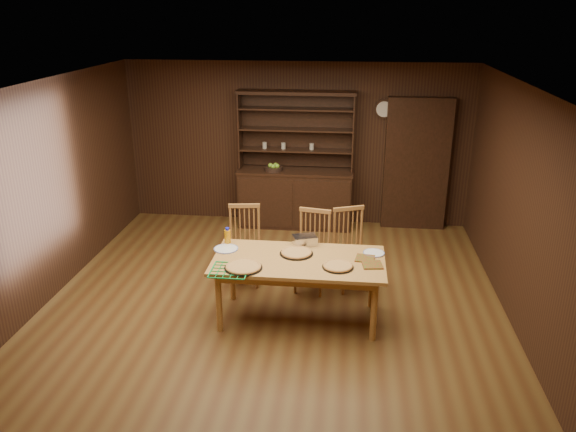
# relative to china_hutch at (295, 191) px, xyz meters

# --- Properties ---
(floor) EXTENTS (6.00, 6.00, 0.00)m
(floor) POSITION_rel_china_hutch_xyz_m (0.00, -2.75, -0.60)
(floor) COLOR brown
(floor) RESTS_ON ground
(room_shell) EXTENTS (6.00, 6.00, 6.00)m
(room_shell) POSITION_rel_china_hutch_xyz_m (0.00, -2.75, 0.98)
(room_shell) COLOR white
(room_shell) RESTS_ON floor
(china_hutch) EXTENTS (1.84, 0.52, 2.17)m
(china_hutch) POSITION_rel_china_hutch_xyz_m (0.00, 0.00, 0.00)
(china_hutch) COLOR #321910
(china_hutch) RESTS_ON floor
(doorway) EXTENTS (1.00, 0.18, 2.10)m
(doorway) POSITION_rel_china_hutch_xyz_m (1.90, 0.15, 0.45)
(doorway) COLOR #321910
(doorway) RESTS_ON floor
(wall_clock) EXTENTS (0.30, 0.05, 0.30)m
(wall_clock) POSITION_rel_china_hutch_xyz_m (1.35, 0.20, 1.30)
(wall_clock) COLOR #321910
(wall_clock) RESTS_ON room_shell
(dining_table) EXTENTS (1.91, 0.96, 0.75)m
(dining_table) POSITION_rel_china_hutch_xyz_m (0.33, -2.92, 0.07)
(dining_table) COLOR #C88D45
(dining_table) RESTS_ON floor
(chair_left) EXTENTS (0.48, 0.46, 1.03)m
(chair_left) POSITION_rel_china_hutch_xyz_m (-0.45, -2.05, -0.05)
(chair_left) COLOR #A66839
(chair_left) RESTS_ON floor
(chair_center) EXTENTS (0.49, 0.48, 1.04)m
(chair_center) POSITION_rel_china_hutch_xyz_m (0.43, -2.14, -0.05)
(chair_center) COLOR #A66839
(chair_center) RESTS_ON floor
(chair_right) EXTENTS (0.55, 0.54, 1.04)m
(chair_right) POSITION_rel_china_hutch_xyz_m (0.90, -2.03, -0.04)
(chair_right) COLOR #A66839
(chair_right) RESTS_ON floor
(pizza_left) EXTENTS (0.41, 0.41, 0.04)m
(pizza_left) POSITION_rel_china_hutch_xyz_m (-0.24, -3.22, 0.17)
(pizza_left) COLOR black
(pizza_left) RESTS_ON dining_table
(pizza_right) EXTENTS (0.34, 0.34, 0.04)m
(pizza_right) POSITION_rel_china_hutch_xyz_m (0.77, -3.09, 0.17)
(pizza_right) COLOR black
(pizza_right) RESTS_ON dining_table
(pizza_center) EXTENTS (0.38, 0.38, 0.04)m
(pizza_center) POSITION_rel_china_hutch_xyz_m (0.29, -2.79, 0.17)
(pizza_center) COLOR black
(pizza_center) RESTS_ON dining_table
(cooling_rack) EXTENTS (0.45, 0.45, 0.02)m
(cooling_rack) POSITION_rel_china_hutch_xyz_m (-0.38, -3.30, 0.16)
(cooling_rack) COLOR #0B973D
(cooling_rack) RESTS_ON dining_table
(plate_left) EXTENTS (0.28, 0.28, 0.02)m
(plate_left) POSITION_rel_china_hutch_xyz_m (-0.53, -2.75, 0.16)
(plate_left) COLOR silver
(plate_left) RESTS_ON dining_table
(plate_right) EXTENTS (0.25, 0.25, 0.02)m
(plate_right) POSITION_rel_china_hutch_xyz_m (1.17, -2.68, 0.16)
(plate_right) COLOR silver
(plate_right) RESTS_ON dining_table
(foil_dish) EXTENTS (0.32, 0.27, 0.11)m
(foil_dish) POSITION_rel_china_hutch_xyz_m (0.36, -2.50, 0.21)
(foil_dish) COLOR silver
(foil_dish) RESTS_ON dining_table
(juice_bottle) EXTENTS (0.07, 0.07, 0.21)m
(juice_bottle) POSITION_rel_china_hutch_xyz_m (-0.55, -2.60, 0.25)
(juice_bottle) COLOR orange
(juice_bottle) RESTS_ON dining_table
(pot_holder_a) EXTENTS (0.24, 0.24, 0.02)m
(pot_holder_a) POSITION_rel_china_hutch_xyz_m (1.14, -3.00, 0.16)
(pot_holder_a) COLOR #A21216
(pot_holder_a) RESTS_ON dining_table
(pot_holder_b) EXTENTS (0.24, 0.24, 0.02)m
(pot_holder_b) POSITION_rel_china_hutch_xyz_m (1.06, -2.84, 0.16)
(pot_holder_b) COLOR #A21216
(pot_holder_b) RESTS_ON dining_table
(fruit_bowl) EXTENTS (0.28, 0.28, 0.12)m
(fruit_bowl) POSITION_rel_china_hutch_xyz_m (-0.34, -0.07, 0.39)
(fruit_bowl) COLOR black
(fruit_bowl) RESTS_ON china_hutch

